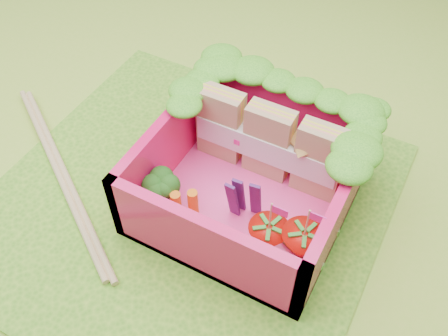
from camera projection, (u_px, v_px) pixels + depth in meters
name	position (u px, v px, depth m)	size (l,w,h in m)	color
ground	(186.00, 204.00, 3.50)	(14.00, 14.00, 0.00)	#95C537
placemat	(186.00, 203.00, 3.49)	(2.60, 2.60, 0.03)	#4E9722
bento_floor	(248.00, 199.00, 3.46)	(1.30, 1.30, 0.05)	#FA3F95
bento_box	(249.00, 176.00, 3.27)	(1.30, 1.30, 0.55)	#E91359
lettuce_ruffle	(283.00, 96.00, 3.29)	(1.43, 0.83, 0.11)	#1F7B16
sandwich_stack	(269.00, 142.00, 3.40)	(1.06, 0.18, 0.57)	tan
broccoli	(163.00, 189.00, 3.27)	(0.31, 0.31, 0.25)	#5F8B43
carrot_sticks	(185.00, 205.00, 3.26)	(0.16, 0.14, 0.23)	orange
purple_wedges	(242.00, 198.00, 3.20)	(0.20, 0.10, 0.38)	#451752
strawberry_left	(268.00, 239.00, 3.07)	(0.25, 0.25, 0.49)	red
strawberry_right	(302.00, 246.00, 3.02)	(0.27, 0.27, 0.51)	red
snap_peas	(308.00, 239.00, 3.19)	(0.32, 0.39, 0.05)	green
chopsticks	(62.00, 173.00, 3.62)	(1.77, 1.14, 0.05)	#D7B976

